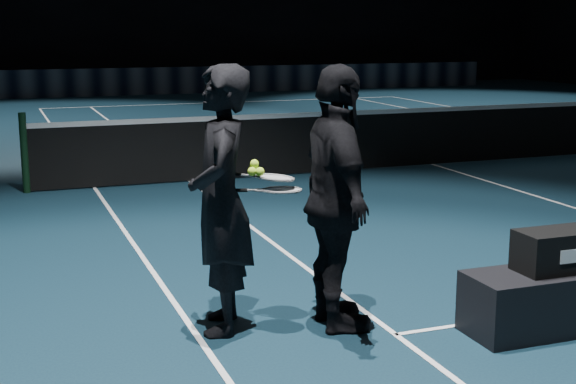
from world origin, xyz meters
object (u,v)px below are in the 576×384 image
object	(u,v)px
player_b	(337,200)
racket_upper	(275,178)
racket_lower	(282,190)
player_a	(221,200)
racket_bag	(565,249)
tennis_balls	(256,169)
player_bench	(562,298)

from	to	relation	value
player_b	racket_upper	distance (m)	0.48
racket_lower	player_a	bearing A→B (deg)	180.00
racket_bag	tennis_balls	bearing A→B (deg)	160.15
racket_lower	racket_upper	distance (m)	0.11
player_b	tennis_balls	size ratio (longest dim) A/B	16.49
player_bench	racket_lower	distance (m)	2.27
player_bench	player_b	xyz separation A→B (m)	(-1.60, 0.61, 0.76)
racket_upper	tennis_balls	size ratio (longest dim) A/B	5.67
racket_bag	player_b	size ratio (longest dim) A/B	0.39
player_a	racket_upper	bearing A→B (deg)	93.64
racket_upper	racket_bag	bearing A→B (deg)	-7.03
player_bench	racket_bag	bearing A→B (deg)	0.00
tennis_balls	racket_upper	bearing A→B (deg)	-4.74
player_b	racket_upper	world-z (taller)	player_b
player_bench	tennis_balls	bearing A→B (deg)	160.15
player_a	player_b	bearing A→B (deg)	87.93
player_bench	tennis_balls	world-z (taller)	tennis_balls
player_a	player_b	world-z (taller)	same
racket_bag	player_b	world-z (taller)	player_b
racket_bag	racket_upper	bearing A→B (deg)	159.09
player_a	player_bench	bearing A→B (deg)	86.27
player_b	player_bench	bearing A→B (deg)	-103.95
racket_lower	racket_upper	size ratio (longest dim) A/B	1.00
player_a	player_b	xyz separation A→B (m)	(0.81, -0.27, 0.00)
player_a	racket_lower	distance (m)	0.46
player_bench	player_a	size ratio (longest dim) A/B	0.77
racket_lower	racket_upper	world-z (taller)	racket_upper
player_bench	player_b	size ratio (longest dim) A/B	0.77
player_a	racket_lower	bearing A→B (deg)	87.93
racket_bag	tennis_balls	xyz separation A→B (m)	(-2.16, 0.80, 0.61)
player_b	racket_lower	bearing A→B (deg)	78.53
player_bench	player_a	world-z (taller)	player_a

